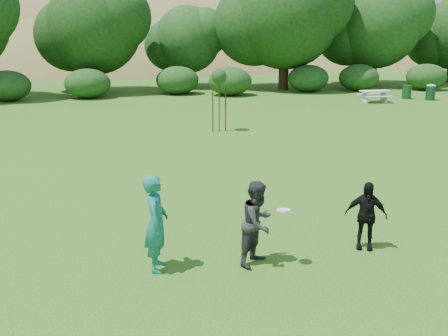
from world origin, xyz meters
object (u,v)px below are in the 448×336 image
at_px(trash_can_near, 407,92).
at_px(trash_can_lidded, 431,92).
at_px(sapling, 219,78).
at_px(player_black, 366,215).
at_px(player_grey, 258,223).
at_px(player_teal, 156,223).
at_px(picnic_table, 375,94).

xyz_separation_m(trash_can_near, trash_can_lidded, (1.15, -0.94, 0.09)).
bearing_deg(trash_can_near, sapling, -150.87).
bearing_deg(player_black, player_grey, -150.13).
xyz_separation_m(player_teal, sapling, (3.91, 13.15, 1.45)).
height_order(player_teal, picnic_table, player_teal).
bearing_deg(player_teal, trash_can_lidded, -35.95).
height_order(player_teal, player_grey, player_teal).
xyz_separation_m(player_teal, trash_can_near, (18.41, 21.23, -0.52)).
relative_size(player_grey, sapling, 0.61).
distance_m(picnic_table, trash_can_lidded, 4.10).
bearing_deg(trash_can_lidded, trash_can_near, 140.88).
bearing_deg(player_teal, player_black, -81.40).
xyz_separation_m(player_teal, player_black, (4.46, 0.05, -0.22)).
bearing_deg(trash_can_near, picnic_table, -159.20).
height_order(sapling, picnic_table, sapling).
relative_size(player_teal, sapling, 0.68).
distance_m(player_grey, picnic_table, 24.32).
xyz_separation_m(picnic_table, trash_can_lidded, (4.10, 0.18, 0.02)).
distance_m(sapling, trash_can_lidded, 17.31).
bearing_deg(sapling, player_teal, -106.55).
xyz_separation_m(player_grey, sapling, (1.90, 13.30, 1.55)).
distance_m(player_grey, sapling, 13.53).
distance_m(player_teal, player_black, 4.47).
bearing_deg(player_grey, player_black, -38.13).
relative_size(trash_can_near, trash_can_lidded, 0.86).
xyz_separation_m(player_teal, picnic_table, (15.46, 20.11, -0.45)).
bearing_deg(player_grey, trash_can_near, 9.70).
bearing_deg(sapling, player_black, -87.58).
height_order(trash_can_near, sapling, sapling).
xyz_separation_m(player_grey, trash_can_near, (16.40, 21.38, -0.42)).
xyz_separation_m(player_black, trash_can_near, (13.94, 21.18, -0.30)).
height_order(player_black, sapling, sapling).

